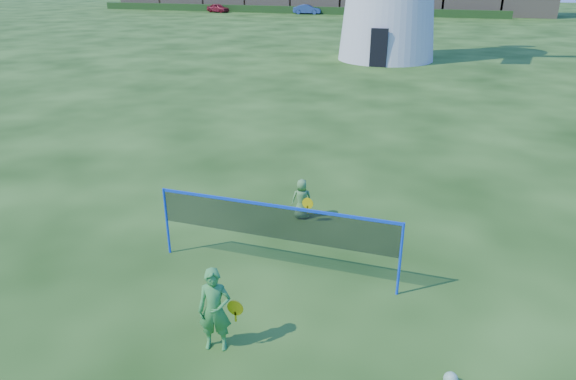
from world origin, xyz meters
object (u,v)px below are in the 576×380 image
(badminton_net, at_px, (275,223))
(car_right, at_px, (307,9))
(player_boy, at_px, (302,199))
(car_left, at_px, (218,8))
(play_ball, at_px, (451,379))
(player_girl, at_px, (215,310))

(badminton_net, height_order, car_right, badminton_net)
(player_boy, bearing_deg, car_left, -84.21)
(player_boy, distance_m, play_ball, 6.06)
(play_ball, distance_m, car_left, 75.88)
(player_girl, relative_size, play_ball, 6.77)
(player_boy, xyz_separation_m, play_ball, (3.80, -4.71, -0.41))
(badminton_net, bearing_deg, player_girl, -93.37)
(play_ball, bearing_deg, player_girl, -174.58)
(play_ball, height_order, car_right, car_right)
(player_boy, relative_size, play_ball, 4.69)
(car_right, bearing_deg, player_boy, -171.86)
(car_left, height_order, car_right, car_right)
(play_ball, height_order, car_left, car_left)
(badminton_net, relative_size, player_boy, 4.90)
(car_left, bearing_deg, player_boy, -135.73)
(badminton_net, height_order, play_ball, badminton_net)
(player_girl, relative_size, car_right, 0.37)
(player_boy, xyz_separation_m, car_left, (-32.22, 62.07, 0.10))
(player_girl, distance_m, play_ball, 3.79)
(player_girl, relative_size, player_boy, 1.45)
(badminton_net, distance_m, player_boy, 2.67)
(badminton_net, height_order, player_girl, badminton_net)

